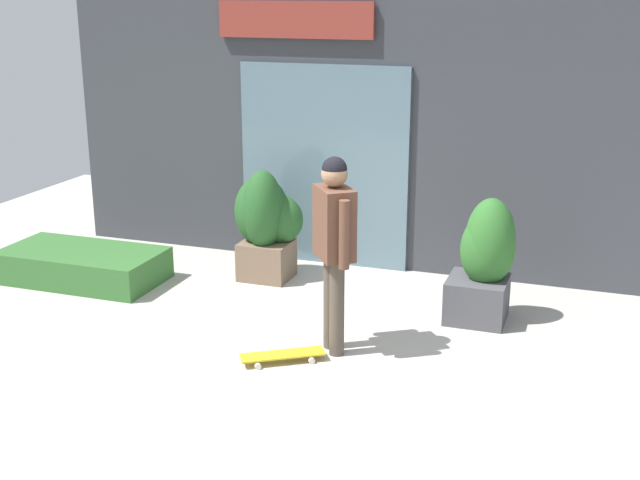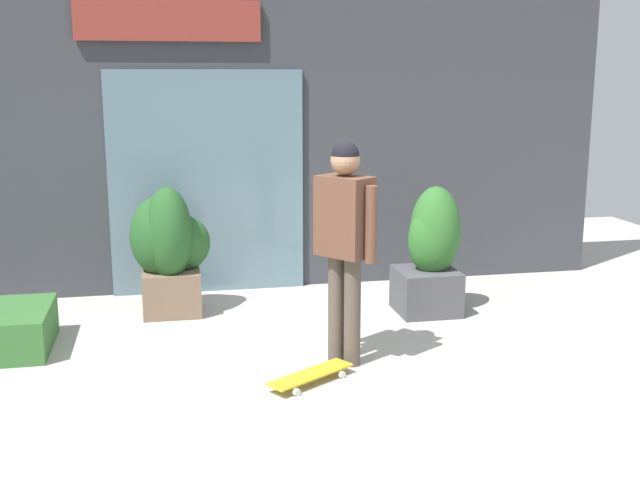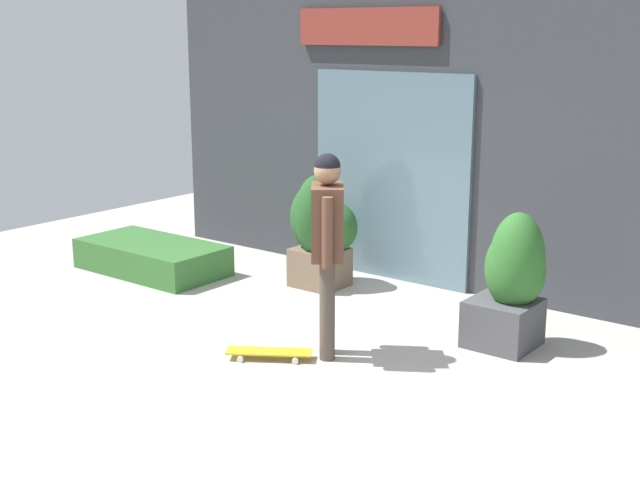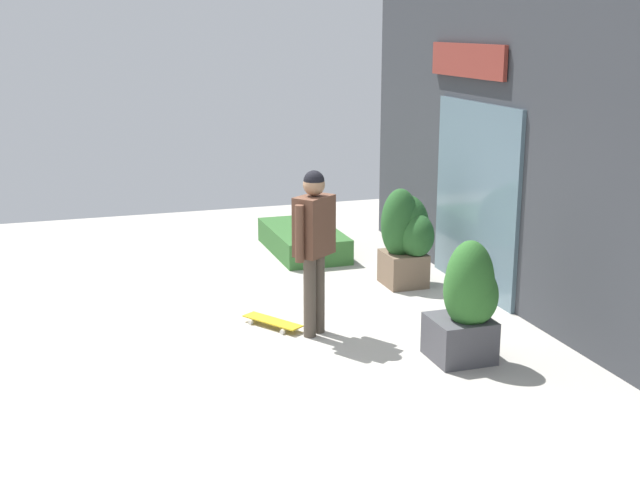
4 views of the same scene
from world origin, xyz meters
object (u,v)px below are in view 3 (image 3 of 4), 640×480
skateboard (269,352)px  planter_box_left (513,280)px  skateboarder (327,234)px  planter_box_right (321,227)px

skateboard → planter_box_left: (1.47, 1.53, 0.54)m
skateboarder → planter_box_right: skateboarder is taller
skateboard → planter_box_right: planter_box_right is taller
skateboard → planter_box_right: bearing=-96.6°
planter_box_right → skateboard: bearing=-63.5°
skateboarder → skateboard: bearing=9.7°
skateboarder → skateboard: 1.12m
skateboarder → planter_box_left: 1.69m
skateboarder → planter_box_left: skateboarder is taller
planter_box_left → skateboard: bearing=-133.7°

